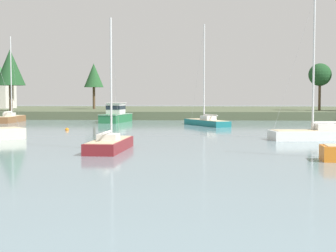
{
  "coord_description": "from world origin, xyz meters",
  "views": [
    {
      "loc": [
        -3.83,
        -6.76,
        3.94
      ],
      "look_at": [
        -6.54,
        37.79,
        1.23
      ],
      "focal_mm": 53.83,
      "sensor_mm": 36.0,
      "label": 1
    }
  ],
  "objects": [
    {
      "name": "shore_tree_far_right",
      "position": [
        -35.59,
        76.71,
        8.65
      ],
      "size": [
        4.98,
        4.98,
        10.43
      ],
      "color": "brown",
      "rests_on": "far_shore_bank"
    },
    {
      "name": "far_shore_bank",
      "position": [
        0.0,
        94.26,
        0.67
      ],
      "size": [
        163.23,
        42.05,
        1.34
      ],
      "primitive_type": "cube",
      "color": "#4C563D",
      "rests_on": "ground"
    },
    {
      "name": "shore_tree_inland_a",
      "position": [
        17.21,
        82.4,
        7.51
      ],
      "size": [
        3.92,
        3.92,
        8.19
      ],
      "color": "brown",
      "rests_on": "far_shore_bank"
    },
    {
      "name": "shore_tree_inland_b",
      "position": [
        -24.0,
        89.39,
        7.76
      ],
      "size": [
        3.73,
        3.73,
        8.78
      ],
      "color": "brown",
      "rests_on": "far_shore_bank"
    },
    {
      "name": "sailboat_wood",
      "position": [
        -31.58,
        65.85,
        0.28
      ],
      "size": [
        2.37,
        8.31,
        13.29
      ],
      "color": "brown",
      "rests_on": "ground"
    },
    {
      "name": "sailboat_teal",
      "position": [
        -2.77,
        59.22,
        0.29
      ],
      "size": [
        6.06,
        8.84,
        13.77
      ],
      "color": "#196B70",
      "rests_on": "ground"
    },
    {
      "name": "cruiser_green",
      "position": [
        -15.91,
        67.7,
        0.65
      ],
      "size": [
        3.94,
        9.62,
        4.73
      ],
      "color": "#236B3D",
      "rests_on": "ground"
    },
    {
      "name": "sailboat_white",
      "position": [
        7.04,
        38.75,
        0.27
      ],
      "size": [
        9.24,
        3.98,
        13.28
      ],
      "color": "white",
      "rests_on": "ground"
    },
    {
      "name": "mooring_buoy_orange",
      "position": [
        -18.72,
        49.27,
        0.08
      ],
      "size": [
        0.42,
        0.42,
        0.48
      ],
      "color": "orange",
      "rests_on": "ground"
    },
    {
      "name": "sailboat_maroon",
      "position": [
        -10.18,
        28.79,
        0.22
      ],
      "size": [
        2.49,
        7.26,
        10.05
      ],
      "color": "maroon",
      "rests_on": "ground"
    }
  ]
}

